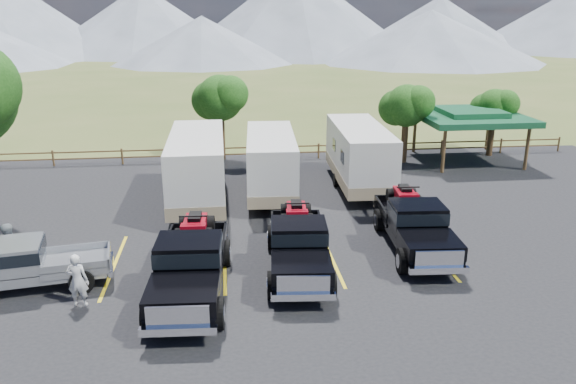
{
  "coord_description": "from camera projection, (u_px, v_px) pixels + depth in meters",
  "views": [
    {
      "loc": [
        -1.85,
        -15.22,
        8.91
      ],
      "look_at": [
        0.75,
        7.12,
        1.6
      ],
      "focal_mm": 35.0,
      "sensor_mm": 36.0,
      "label": 1
    }
  ],
  "objects": [
    {
      "name": "tree_ne_b",
      "position": [
        494.0,
        107.0,
        35.03
      ],
      "size": [
        2.77,
        2.59,
        4.27
      ],
      "color": "#311F13",
      "rests_on": "ground"
    },
    {
      "name": "asphalt_lot",
      "position": [
        281.0,
        270.0,
        20.16
      ],
      "size": [
        44.0,
        34.0,
        0.04
      ],
      "primitive_type": "cube",
      "color": "black",
      "rests_on": "ground"
    },
    {
      "name": "person_a",
      "position": [
        77.0,
        280.0,
        17.42
      ],
      "size": [
        0.66,
        0.45,
        1.75
      ],
      "primitive_type": "imported",
      "rotation": [
        0.0,
        0.0,
        3.09
      ],
      "color": "silver",
      "rests_on": "asphalt_lot"
    },
    {
      "name": "trailer_right",
      "position": [
        359.0,
        156.0,
        28.91
      ],
      "size": [
        2.74,
        9.33,
        3.24
      ],
      "rotation": [
        0.0,
        0.0,
        -0.04
      ],
      "color": "silver",
      "rests_on": "asphalt_lot"
    },
    {
      "name": "trailer_center",
      "position": [
        271.0,
        164.0,
        27.73
      ],
      "size": [
        2.72,
        8.92,
        3.09
      ],
      "rotation": [
        0.0,
        0.0,
        -0.06
      ],
      "color": "silver",
      "rests_on": "asphalt_lot"
    },
    {
      "name": "rail_fence",
      "position": [
        287.0,
        150.0,
        34.84
      ],
      "size": [
        36.12,
        0.12,
        1.0
      ],
      "color": "brown",
      "rests_on": "ground"
    },
    {
      "name": "ground",
      "position": [
        291.0,
        313.0,
        17.33
      ],
      "size": [
        320.0,
        320.0,
        0.0
      ],
      "primitive_type": "plane",
      "color": "#405223",
      "rests_on": "ground"
    },
    {
      "name": "rig_right",
      "position": [
        415.0,
        223.0,
        21.66
      ],
      "size": [
        2.58,
        6.48,
        2.12
      ],
      "rotation": [
        0.0,
        0.0,
        -0.07
      ],
      "color": "black",
      "rests_on": "asphalt_lot"
    },
    {
      "name": "pickup_silver",
      "position": [
        26.0,
        264.0,
        18.54
      ],
      "size": [
        5.76,
        2.65,
        1.66
      ],
      "rotation": [
        0.0,
        0.0,
        -1.41
      ],
      "color": "gray",
      "rests_on": "asphalt_lot"
    },
    {
      "name": "mountain_range",
      "position": [
        191.0,
        15.0,
        114.18
      ],
      "size": [
        209.0,
        71.0,
        20.0
      ],
      "color": "slate",
      "rests_on": "ground"
    },
    {
      "name": "trailer_left",
      "position": [
        198.0,
        169.0,
        26.38
      ],
      "size": [
        2.59,
        9.61,
        3.35
      ],
      "rotation": [
        0.0,
        0.0,
        0.01
      ],
      "color": "silver",
      "rests_on": "asphalt_lot"
    },
    {
      "name": "rig_left",
      "position": [
        191.0,
        263.0,
        18.2
      ],
      "size": [
        2.64,
        6.73,
        2.21
      ],
      "rotation": [
        0.0,
        0.0,
        -0.06
      ],
      "color": "black",
      "rests_on": "asphalt_lot"
    },
    {
      "name": "pavilion",
      "position": [
        470.0,
        116.0,
        33.96
      ],
      "size": [
        6.2,
        6.2,
        3.22
      ],
      "color": "brown",
      "rests_on": "ground"
    },
    {
      "name": "stall_lines",
      "position": [
        278.0,
        257.0,
        21.1
      ],
      "size": [
        12.12,
        5.5,
        0.01
      ],
      "color": "gold",
      "rests_on": "asphalt_lot"
    },
    {
      "name": "tree_ne_a",
      "position": [
        406.0,
        106.0,
        33.32
      ],
      "size": [
        3.11,
        2.92,
        4.76
      ],
      "color": "#311F13",
      "rests_on": "ground"
    },
    {
      "name": "rig_center",
      "position": [
        298.0,
        243.0,
        19.91
      ],
      "size": [
        2.62,
        6.38,
        2.08
      ],
      "rotation": [
        0.0,
        0.0,
        -0.09
      ],
      "color": "black",
      "rests_on": "asphalt_lot"
    },
    {
      "name": "person_b",
      "position": [
        12.0,
        250.0,
        19.38
      ],
      "size": [
        1.15,
        1.19,
        1.93
      ],
      "primitive_type": "imported",
      "rotation": [
        0.0,
        0.0,
        0.93
      ],
      "color": "slate",
      "rests_on": "asphalt_lot"
    },
    {
      "name": "tree_north",
      "position": [
        220.0,
        98.0,
        33.89
      ],
      "size": [
        3.46,
        3.24,
        5.25
      ],
      "color": "#311F13",
      "rests_on": "ground"
    }
  ]
}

